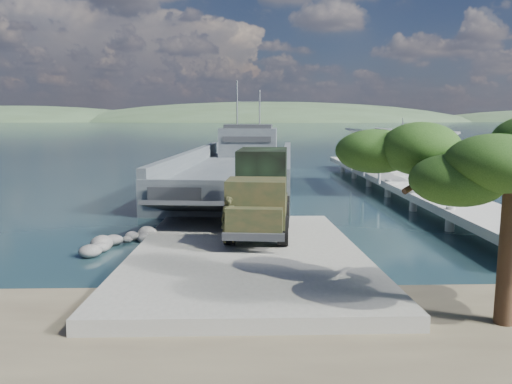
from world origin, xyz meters
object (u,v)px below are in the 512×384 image
pier (398,173)px  landing_craft (239,175)px  soldier (229,228)px  overhang_tree (492,159)px  military_truck (261,191)px  sailboat_near (401,173)px  sailboat_far (402,167)px

pier → landing_craft: size_ratio=1.15×
soldier → overhang_tree: bearing=-54.1°
pier → military_truck: (-12.24, -16.27, 0.94)m
sailboat_near → sailboat_far: sailboat_near is taller
military_truck → sailboat_near: 31.48m
pier → soldier: 24.62m
landing_craft → pier: bearing=-13.3°
military_truck → overhang_tree: overhang_tree is taller
pier → sailboat_near: size_ratio=6.86×
sailboat_near → overhang_tree: 39.99m
soldier → sailboat_far: sailboat_far is taller
landing_craft → overhang_tree: (7.46, -32.33, 4.25)m
sailboat_near → sailboat_far: 6.61m
military_truck → sailboat_near: (16.02, 27.02, -2.20)m
landing_craft → overhang_tree: landing_craft is taller
pier → overhang_tree: bearing=-102.3°
pier → military_truck: pier is taller
overhang_tree → landing_craft: bearing=103.0°
military_truck → soldier: 4.52m
pier → sailboat_far: bearing=71.0°
military_truck → sailboat_far: sailboat_far is taller
landing_craft → sailboat_far: bearing=38.1°
landing_craft → soldier: size_ratio=18.83×
overhang_tree → sailboat_near: bearing=75.6°
soldier → sailboat_far: 42.27m
soldier → overhang_tree: 11.23m
landing_craft → sailboat_near: landing_craft is taller
pier → sailboat_far: sailboat_far is taller
pier → soldier: size_ratio=21.60×
soldier → sailboat_far: size_ratio=0.35×
sailboat_far → overhang_tree: overhang_tree is taller
overhang_tree → military_truck: bearing=118.4°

